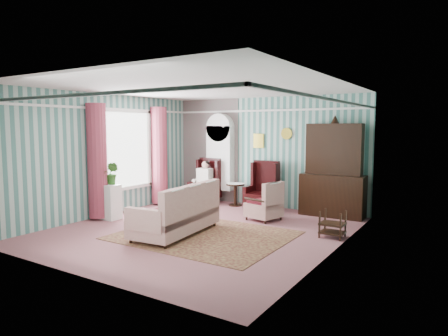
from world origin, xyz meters
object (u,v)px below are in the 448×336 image
Objects in this scene: dresser_hutch at (333,167)px; plant_stand at (108,202)px; wingback_left at (205,181)px; nest_table at (333,224)px; round_side_table at (235,195)px; seated_woman at (205,182)px; coffee_table at (148,221)px; floral_armchair at (264,200)px; wingback_right at (261,186)px; sofa at (176,206)px; bookcase at (220,163)px.

plant_stand is at bearing -144.92° from dresser_hutch.
wingback_left reaches higher than nest_table.
round_side_table is at bearing -177.36° from dresser_hutch.
seated_woman reaches higher than coffee_table.
plant_stand reaches higher than nest_table.
dresser_hutch reaches higher than coffee_table.
coffee_table is at bearing -155.91° from nest_table.
floral_armchair is at bearing -22.44° from seated_woman.
wingback_right is 1.06× the size of seated_woman.
plant_stand is at bearing 134.07° from floral_armchair.
nest_table is at bearing -20.85° from wingback_left.
plant_stand is at bearing 78.98° from sofa.
seated_woman is at bearing 102.96° from coffee_table.
floral_armchair is 1.04× the size of coffee_table.
bookcase is 3.39m from plant_stand.
plant_stand is (-4.87, -1.20, 0.13)m from nest_table.
coffee_table is at bearing -108.92° from wingback_right.
wingback_right is at bearing 71.08° from coffee_table.
seated_woman is at bearing -170.54° from round_side_table.
wingback_right is (1.75, 0.00, 0.00)m from wingback_left.
floral_armchair reaches higher than coffee_table.
nest_table is at bearing -67.72° from sofa.
sofa reaches higher than floral_armchair.
wingback_right is 1.41× the size of coffee_table.
sofa is 2.22m from floral_armchair.
sofa is (2.17, -0.21, 0.16)m from plant_stand.
coffee_table is (-0.20, -3.21, -0.11)m from round_side_table.
coffee_table is at bearing -130.07° from dresser_hutch.
nest_table is at bearing -72.61° from dresser_hutch.
bookcase is 3.58m from sofa.
round_side_table is at bearing 65.78° from floral_armchair.
round_side_table is 1.79m from floral_armchair.
bookcase is at bearing 70.76° from floral_armchair.
wingback_right is 3.26m from coffee_table.
wingback_right reaches higher than sofa.
bookcase is 2.80× the size of plant_stand.
wingback_right is 2.31× the size of nest_table.
dresser_hutch is 3.56m from seated_woman.
sofa is at bearing -5.66° from plant_stand.
coffee_table is (-1.60, -2.11, -0.27)m from floral_armchair.
wingback_left is 3.27m from sofa.
nest_table is (4.07, -1.55, -0.32)m from seated_woman.
plant_stand is (-0.80, -2.75, -0.22)m from wingback_left.
wingback_left reaches higher than coffee_table.
coffee_table is at bearing -77.04° from wingback_left.
wingback_left is at bearing 73.78° from plant_stand.
sofa is at bearing -123.39° from dresser_hutch.
seated_woman is (-3.50, -0.27, -0.59)m from dresser_hutch.
dresser_hutch is at bearing 2.64° from round_side_table.
round_side_table is 3.16m from sofa.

